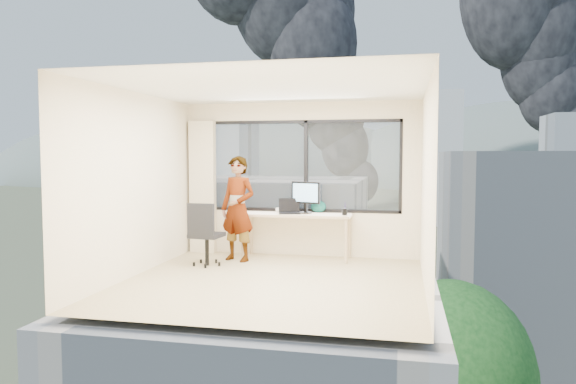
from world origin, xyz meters
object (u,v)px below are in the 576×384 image
(chair, at_px, (207,233))
(laptop, at_px, (290,207))
(desk, at_px, (296,236))
(person, at_px, (238,209))
(monitor, at_px, (306,197))
(game_console, at_px, (286,209))
(handbag, at_px, (318,207))

(chair, relative_size, laptop, 2.74)
(desk, xyz_separation_m, person, (-0.89, -0.36, 0.47))
(monitor, xyz_separation_m, laptop, (-0.25, -0.11, -0.15))
(chair, xyz_separation_m, monitor, (1.39, 0.92, 0.51))
(game_console, height_order, laptop, laptop)
(desk, relative_size, person, 1.06)
(desk, bearing_deg, laptop, -166.19)
(chair, xyz_separation_m, person, (0.36, 0.47, 0.35))
(desk, xyz_separation_m, chair, (-1.25, -0.84, 0.13))
(person, relative_size, game_console, 5.76)
(person, relative_size, handbag, 6.63)
(person, bearing_deg, desk, 41.02)
(chair, bearing_deg, person, 57.94)
(laptop, bearing_deg, desk, -1.26)
(chair, height_order, monitor, monitor)
(desk, relative_size, game_console, 6.11)
(person, distance_m, game_console, 0.91)
(chair, distance_m, monitor, 1.74)
(person, height_order, monitor, person)
(desk, bearing_deg, person, -157.81)
(person, bearing_deg, handbag, 45.44)
(game_console, bearing_deg, handbag, 5.72)
(desk, height_order, chair, chair)
(chair, height_order, game_console, chair)
(monitor, height_order, handbag, monitor)
(desk, bearing_deg, handbag, 37.00)
(person, height_order, game_console, person)
(person, bearing_deg, laptop, 42.14)
(monitor, height_order, laptop, monitor)
(desk, xyz_separation_m, monitor, (0.14, 0.08, 0.64))
(person, relative_size, monitor, 3.20)
(desk, height_order, handbag, handbag)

